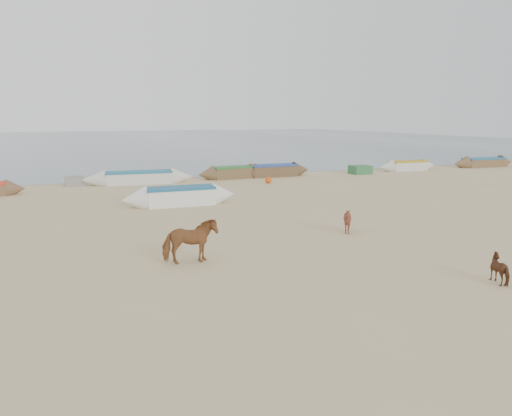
{
  "coord_description": "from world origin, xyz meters",
  "views": [
    {
      "loc": [
        -7.07,
        -13.07,
        4.41
      ],
      "look_at": [
        0.0,
        4.0,
        1.0
      ],
      "focal_mm": 35.0,
      "sensor_mm": 36.0,
      "label": 1
    }
  ],
  "objects_px": {
    "calf_right": "(503,269)",
    "near_canoe": "(180,196)",
    "calf_front": "(348,221)",
    "cow_adult": "(190,241)"
  },
  "relations": [
    {
      "from": "calf_right",
      "to": "near_canoe",
      "type": "bearing_deg",
      "value": 8.98
    },
    {
      "from": "calf_right",
      "to": "near_canoe",
      "type": "xyz_separation_m",
      "value": [
        -5.08,
        14.97,
        0.07
      ]
    },
    {
      "from": "calf_front",
      "to": "cow_adult",
      "type": "bearing_deg",
      "value": -93.1
    },
    {
      "from": "cow_adult",
      "to": "calf_front",
      "type": "distance_m",
      "value": 6.77
    },
    {
      "from": "calf_front",
      "to": "near_canoe",
      "type": "height_order",
      "value": "calf_front"
    },
    {
      "from": "calf_front",
      "to": "calf_right",
      "type": "height_order",
      "value": "calf_front"
    },
    {
      "from": "calf_right",
      "to": "calf_front",
      "type": "bearing_deg",
      "value": -3.9
    },
    {
      "from": "calf_front",
      "to": "calf_right",
      "type": "xyz_separation_m",
      "value": [
        0.67,
        -6.51,
        -0.11
      ]
    },
    {
      "from": "cow_adult",
      "to": "near_canoe",
      "type": "height_order",
      "value": "cow_adult"
    },
    {
      "from": "cow_adult",
      "to": "calf_front",
      "type": "xyz_separation_m",
      "value": [
        6.58,
        1.55,
        -0.19
      ]
    }
  ]
}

